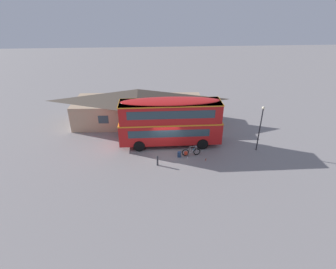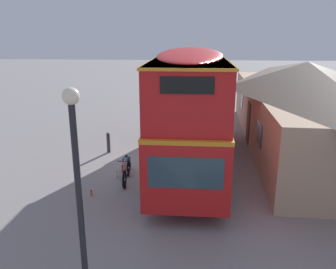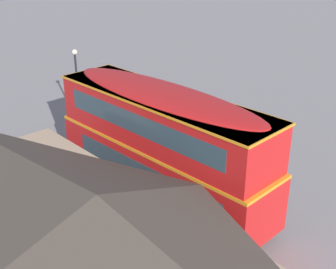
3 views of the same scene
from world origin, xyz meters
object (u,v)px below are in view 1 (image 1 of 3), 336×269
(double_decker_bus, at_px, (170,120))
(backpack_on_ground, at_px, (179,154))
(kerb_bollard, at_px, (157,160))
(street_lamp, at_px, (261,124))
(water_bottle_clear_plastic, at_px, (188,157))
(water_bottle_red_squeeze, at_px, (206,159))
(touring_bicycle, at_px, (190,152))

(double_decker_bus, xyz_separation_m, backpack_on_ground, (0.64, -2.51, -2.34))
(double_decker_bus, relative_size, backpack_on_ground, 16.97)
(double_decker_bus, relative_size, kerb_bollard, 10.29)
(double_decker_bus, relative_size, street_lamp, 2.19)
(water_bottle_clear_plastic, relative_size, kerb_bollard, 0.26)
(water_bottle_clear_plastic, bearing_deg, water_bottle_red_squeeze, -17.79)
(street_lamp, distance_m, kerb_bollard, 10.20)
(touring_bicycle, distance_m, street_lamp, 7.03)
(double_decker_bus, bearing_deg, touring_bicycle, -53.51)
(backpack_on_ground, bearing_deg, kerb_bollard, -149.08)
(double_decker_bus, distance_m, backpack_on_ground, 3.49)
(double_decker_bus, height_order, touring_bicycle, double_decker_bus)
(backpack_on_ground, bearing_deg, street_lamp, 5.33)
(water_bottle_red_squeeze, bearing_deg, backpack_on_ground, 161.70)
(touring_bicycle, relative_size, water_bottle_red_squeeze, 8.54)
(touring_bicycle, bearing_deg, backpack_on_ground, -170.46)
(double_decker_bus, distance_m, water_bottle_clear_plastic, 4.01)
(water_bottle_clear_plastic, distance_m, water_bottle_red_squeeze, 1.69)
(water_bottle_clear_plastic, bearing_deg, street_lamp, 8.11)
(street_lamp, bearing_deg, water_bottle_clear_plastic, -171.89)
(touring_bicycle, bearing_deg, double_decker_bus, 126.49)
(touring_bicycle, height_order, water_bottle_clear_plastic, touring_bicycle)
(water_bottle_red_squeeze, bearing_deg, double_decker_bus, 132.37)
(double_decker_bus, distance_m, street_lamp, 8.49)
(backpack_on_ground, height_order, water_bottle_clear_plastic, backpack_on_ground)
(water_bottle_clear_plastic, distance_m, kerb_bollard, 3.03)
(touring_bicycle, height_order, backpack_on_ground, touring_bicycle)
(backpack_on_ground, distance_m, water_bottle_red_squeeze, 2.50)
(backpack_on_ground, distance_m, water_bottle_clear_plastic, 0.83)
(touring_bicycle, xyz_separation_m, water_bottle_clear_plastic, (-0.32, -0.45, -0.26))
(touring_bicycle, xyz_separation_m, water_bottle_red_squeeze, (1.28, -0.97, -0.28))
(kerb_bollard, bearing_deg, water_bottle_red_squeeze, 5.91)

